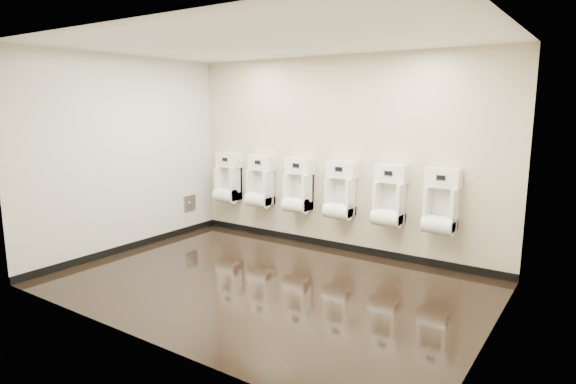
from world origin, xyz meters
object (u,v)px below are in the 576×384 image
urinal_4 (389,200)px  urinal_5 (441,206)px  urinal_0 (228,181)px  urinal_1 (260,185)px  urinal_3 (340,194)px  access_panel (190,203)px  urinal_2 (298,189)px

urinal_4 → urinal_5: 0.69m
urinal_0 → urinal_1: size_ratio=1.00×
urinal_3 → urinal_5: size_ratio=1.00×
access_panel → urinal_4: size_ratio=0.31×
urinal_0 → urinal_5: bearing=0.0°
access_panel → urinal_0: 0.73m
urinal_1 → urinal_2: bearing=0.0°
urinal_0 → urinal_2: 1.40m
urinal_1 → urinal_0: bearing=180.0°
urinal_4 → urinal_3: bearing=180.0°
urinal_1 → urinal_2: (0.71, 0.00, 0.00)m
access_panel → urinal_3: 2.66m
urinal_1 → urinal_4: (2.17, 0.00, 0.00)m
urinal_1 → urinal_5: 2.86m
urinal_0 → urinal_5: (3.54, 0.00, 0.00)m
urinal_3 → urinal_4: bearing=0.0°
urinal_3 → urinal_5: same height
urinal_1 → urinal_5: bearing=0.0°
urinal_1 → urinal_3: (1.43, 0.00, 0.00)m
urinal_0 → urinal_4: 2.85m
urinal_4 → urinal_5: same height
urinal_1 → urinal_3: 1.43m
access_panel → urinal_4: (3.35, 0.41, 0.36)m
urinal_1 → urinal_3: bearing=0.0°
urinal_1 → urinal_4: bearing=0.0°
urinal_0 → urinal_3: (2.11, 0.00, 0.00)m
urinal_1 → urinal_2: 0.71m
urinal_2 → urinal_3: (0.72, 0.00, 0.00)m
access_panel → urinal_0: size_ratio=0.31×
access_panel → urinal_2: bearing=12.1°
urinal_3 → urinal_4: size_ratio=1.00×
urinal_3 → urinal_4: (0.74, 0.00, 0.00)m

